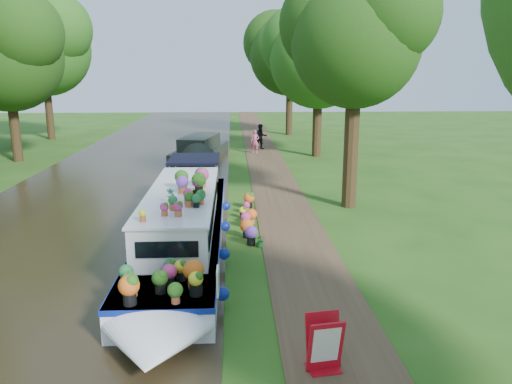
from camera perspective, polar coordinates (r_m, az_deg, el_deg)
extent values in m
plane|color=#234B12|center=(16.73, 0.05, -4.54)|extent=(100.00, 100.00, 0.00)
cube|color=black|center=(17.51, -20.03, -4.52)|extent=(10.00, 100.00, 0.02)
cube|color=#473321|center=(16.83, 4.14, -4.42)|extent=(2.20, 100.00, 0.03)
cube|color=white|center=(15.68, -8.03, -4.43)|extent=(2.20, 12.00, 0.75)
cube|color=navy|center=(15.59, -8.07, -3.33)|extent=(2.24, 12.04, 0.12)
cube|color=white|center=(14.66, -8.43, -2.05)|extent=(1.80, 7.00, 1.05)
cube|color=white|center=(14.52, -8.50, 0.06)|extent=(1.90, 7.10, 0.06)
cube|color=black|center=(14.57, -4.88, -1.73)|extent=(0.03, 6.40, 0.38)
cube|color=black|center=(14.76, -11.96, -1.79)|extent=(0.03, 6.40, 0.38)
cube|color=black|center=(19.48, -7.06, 3.79)|extent=(1.90, 2.40, 0.10)
cube|color=white|center=(10.32, -4.40, -10.13)|extent=(0.04, 0.45, 0.55)
imported|color=#205216|center=(13.17, -9.73, -0.40)|extent=(0.24, 0.21, 0.38)
imported|color=#205216|center=(13.71, -6.96, 0.29)|extent=(0.31, 0.31, 0.40)
cylinder|color=black|center=(19.65, 10.79, 4.78)|extent=(0.56, 0.56, 4.55)
sphere|color=#173A0E|center=(19.45, 11.33, 16.36)|extent=(4.80, 4.80, 4.80)
sphere|color=#173A0E|center=(19.08, 14.98, 19.13)|extent=(3.60, 3.60, 3.60)
sphere|color=#173A0E|center=(20.14, 8.39, 18.43)|extent=(3.84, 3.84, 3.84)
cylinder|color=black|center=(31.50, 6.98, 7.54)|extent=(0.56, 0.56, 3.85)
sphere|color=#205216|center=(31.33, 7.20, 14.88)|extent=(6.00, 6.00, 6.00)
sphere|color=#205216|center=(30.73, 9.87, 17.06)|extent=(4.50, 4.50, 4.50)
sphere|color=#205216|center=(32.25, 5.01, 16.50)|extent=(4.80, 4.80, 4.80)
cylinder|color=black|center=(42.27, 3.82, 9.39)|extent=(0.56, 0.56, 4.20)
sphere|color=#173A0E|center=(42.17, 3.91, 15.37)|extent=(6.60, 6.60, 6.60)
sphere|color=#173A0E|center=(41.42, 6.01, 17.19)|extent=(4.95, 4.95, 4.95)
sphere|color=#173A0E|center=(43.24, 2.17, 16.67)|extent=(5.28, 5.28, 5.28)
cylinder|color=black|center=(32.65, -25.84, 6.50)|extent=(0.56, 0.56, 3.85)
sphere|color=#173A0E|center=(32.49, -26.60, 13.67)|extent=(6.20, 6.20, 6.20)
sphere|color=#173A0E|center=(31.21, -25.38, 16.14)|extent=(4.65, 4.65, 4.65)
cylinder|color=black|center=(42.45, -22.56, 8.53)|extent=(0.56, 0.56, 4.38)
sphere|color=#205216|center=(42.37, -23.15, 14.77)|extent=(7.00, 7.00, 7.00)
sphere|color=#205216|center=(41.00, -21.94, 16.91)|extent=(5.25, 5.25, 5.25)
sphere|color=#205216|center=(43.99, -24.28, 15.96)|extent=(5.60, 5.60, 5.60)
cube|color=#222722|center=(30.93, -6.38, 4.50)|extent=(3.40, 6.87, 0.66)
cube|color=#222722|center=(30.28, -6.48, 5.67)|extent=(2.41, 4.10, 0.77)
cube|color=red|center=(9.56, 7.70, -19.29)|extent=(0.63, 0.54, 0.03)
cube|color=red|center=(9.20, 7.95, -17.10)|extent=(0.67, 0.35, 1.01)
cube|color=red|center=(9.41, 7.66, -16.35)|extent=(0.67, 0.35, 1.01)
cube|color=white|center=(9.14, 8.01, -16.96)|extent=(0.51, 0.25, 0.70)
imported|color=#D5579E|center=(32.38, -0.12, 5.79)|extent=(0.63, 0.49, 1.52)
imported|color=black|center=(34.08, 0.57, 6.34)|extent=(0.97, 0.84, 1.71)
imported|color=#1F6725|center=(15.24, 0.51, -5.57)|extent=(0.42, 0.37, 0.42)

